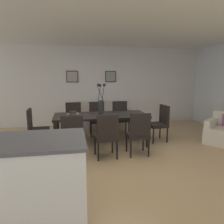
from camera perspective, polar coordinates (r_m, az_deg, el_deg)
The scene contains 21 objects.
ground_plane at distance 4.44m, azimuth 1.28°, elevation -12.42°, with size 9.00×9.00×0.00m, color tan.
back_wall_panel at distance 7.32m, azimuth -3.99°, elevation 6.87°, with size 9.00×0.10×2.60m, color silver.
ceiling_panel at distance 4.60m, azimuth 0.30°, elevation 21.90°, with size 9.00×7.20×0.08m, color white.
dining_table at distance 5.16m, azimuth -2.93°, elevation -1.42°, with size 2.20×0.94×0.74m.
dining_chair_near_left at distance 4.29m, azimuth -10.34°, elevation -6.15°, with size 0.46×0.46×0.92m.
dining_chair_near_right at distance 6.03m, azimuth -10.14°, elevation -1.49°, with size 0.45×0.45×0.92m.
dining_chair_far_left at distance 4.34m, azimuth -1.47°, elevation -5.81°, with size 0.47×0.47×0.92m.
dining_chair_far_right at distance 6.06m, azimuth -3.95°, elevation -1.29°, with size 0.45×0.45×0.92m.
dining_chair_mid_left at distance 4.51m, azimuth 7.05°, elevation -5.25°, with size 0.45×0.45×0.92m.
dining_chair_mid_right at distance 6.18m, azimuth 2.23°, elevation -1.05°, with size 0.46×0.46×0.92m.
dining_chair_head_west at distance 5.21m, azimuth -19.60°, elevation -3.69°, with size 0.46×0.46×0.92m.
dining_chair_head_east at distance 5.61m, azimuth 12.58°, elevation -2.42°, with size 0.47×0.47×0.92m.
centerpiece_vase at distance 5.11m, azimuth -2.96°, elevation 2.44°, with size 0.21×0.23×0.73m.
placemat_near_left at distance 4.90m, azimuth -10.27°, elevation -1.35°, with size 0.32×0.32×0.01m, color #7F705B.
bowl_near_left at distance 4.89m, azimuth -10.29°, elevation -0.92°, with size 0.17×0.17×0.07m.
placemat_near_right at distance 5.31m, azimuth -10.32°, elevation -0.47°, with size 0.32×0.32×0.01m, color #7F705B.
bowl_near_right at distance 5.31m, azimuth -10.33°, elevation -0.07°, with size 0.17×0.17×0.07m.
sofa at distance 6.92m, azimuth -2.58°, elevation -1.82°, with size 1.74×0.84×0.80m.
kitchen_island at distance 2.95m, azimuth -22.11°, elevation -15.41°, with size 1.49×0.92×0.92m.
framed_picture_left at distance 7.19m, azimuth -10.45°, elevation 9.19°, with size 0.38×0.03×0.37m.
framed_picture_center at distance 7.31m, azimuth -0.37°, elevation 9.36°, with size 0.37×0.03×0.37m.
Camera 1 is at (-0.86, -4.01, 1.68)m, focal length 34.59 mm.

